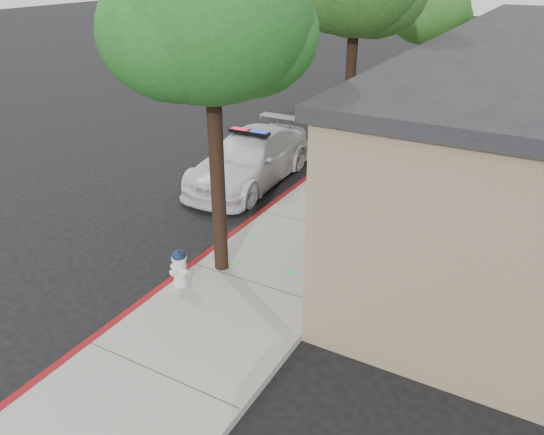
{
  "coord_description": "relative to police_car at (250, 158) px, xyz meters",
  "views": [
    {
      "loc": [
        6.4,
        -7.81,
        6.14
      ],
      "look_at": [
        1.16,
        1.58,
        0.84
      ],
      "focal_mm": 35.14,
      "sensor_mm": 36.0,
      "label": 1
    }
  ],
  "objects": [
    {
      "name": "fire_hydrant",
      "position": [
        1.79,
        -5.65,
        -0.21
      ],
      "size": [
        0.45,
        0.39,
        0.79
      ],
      "rotation": [
        0.0,
        0.0,
        -0.13
      ],
      "color": "white",
      "rests_on": "sidewalk"
    },
    {
      "name": "ground",
      "position": [
        1.44,
        -4.88,
        -0.75
      ],
      "size": [
        120.0,
        120.0,
        0.0
      ],
      "primitive_type": "plane",
      "color": "black",
      "rests_on": "ground"
    },
    {
      "name": "red_curb",
      "position": [
        1.5,
        -1.88,
        -0.67
      ],
      "size": [
        0.14,
        60.0,
        0.16
      ],
      "primitive_type": "cube",
      "color": "maroon",
      "rests_on": "ground"
    },
    {
      "name": "sidewalk",
      "position": [
        3.04,
        -1.88,
        -0.68
      ],
      "size": [
        3.2,
        60.0,
        0.15
      ],
      "primitive_type": "cube",
      "color": "gray",
      "rests_on": "ground"
    },
    {
      "name": "police_car",
      "position": [
        0.0,
        0.0,
        0.0
      ],
      "size": [
        2.27,
        5.24,
        1.62
      ],
      "rotation": [
        0.0,
        0.0,
        0.03
      ],
      "color": "silver",
      "rests_on": "ground"
    },
    {
      "name": "street_tree_near",
      "position": [
        2.16,
        -4.7,
        4.33
      ],
      "size": [
        3.61,
        3.79,
        6.61
      ],
      "rotation": [
        0.0,
        0.0,
        0.41
      ],
      "color": "black",
      "rests_on": "sidewalk"
    },
    {
      "name": "street_tree_far",
      "position": [
        2.79,
        8.49,
        3.44
      ],
      "size": [
        2.9,
        2.92,
        5.37
      ],
      "rotation": [
        0.0,
        0.0,
        0.33
      ],
      "color": "black",
      "rests_on": "sidewalk"
    }
  ]
}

